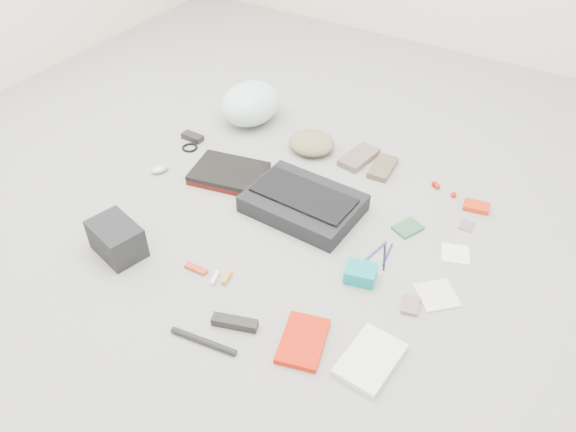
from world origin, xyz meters
The scene contains 33 objects.
ground_plane centered at (0.00, 0.00, 0.00)m, with size 4.00×4.00×0.00m, color gray.
messenger_bag centered at (0.01, 0.12, 0.04)m, with size 0.46×0.33×0.08m, color black.
bag_flap centered at (0.01, 0.12, 0.08)m, with size 0.43×0.19×0.01m, color black.
laptop_sleeve centered at (-0.40, 0.14, 0.01)m, with size 0.32×0.24×0.02m, color #55110D.
laptop centered at (-0.40, 0.14, 0.03)m, with size 0.32×0.23×0.02m, color black.
bike_helmet centered at (-0.60, 0.60, 0.10)m, with size 0.28×0.35×0.21m, color #CDF7F6.
beanie centered at (-0.19, 0.54, 0.04)m, with size 0.23×0.21×0.08m, color #837450.
mitten_left centered at (0.04, 0.58, 0.02)m, with size 0.11×0.21×0.03m, color #6B5C4F.
mitten_right centered at (0.17, 0.56, 0.01)m, with size 0.09×0.18×0.03m, color brown.
power_brick centered at (-0.75, 0.30, 0.01)m, with size 0.11×0.05×0.03m, color black.
cable_coil centered at (-0.71, 0.23, 0.01)m, with size 0.08×0.08×0.01m, color black.
mouse centered at (-0.70, 0.01, 0.02)m, with size 0.05×0.09×0.03m, color #B3B3B3.
camera_bag centered at (-0.48, -0.48, 0.07)m, with size 0.21×0.14×0.13m, color black.
multitool centered at (-0.16, -0.40, 0.01)m, with size 0.09×0.03×0.01m, color #B3311C.
toiletry_tube_white centered at (-0.07, -0.40, 0.01)m, with size 0.02×0.02×0.07m, color white.
toiletry_tube_orange centered at (-0.03, -0.38, 0.01)m, with size 0.02×0.02×0.07m, color orange.
u_lock centered at (0.12, -0.54, 0.02)m, with size 0.16×0.04×0.03m, color black.
bike_pump centered at (0.07, -0.65, 0.01)m, with size 0.02×0.02×0.24m, color black.
book_red centered at (0.35, -0.48, 0.01)m, with size 0.14×0.21×0.02m, color red.
book_white centered at (0.57, -0.43, 0.01)m, with size 0.16×0.23×0.02m, color silver.
notepad centered at (0.43, 0.24, 0.01)m, with size 0.08×0.11×0.01m, color #2B5B37.
pen_blue centered at (0.37, 0.04, 0.00)m, with size 0.01×0.01×0.16m, color #284096.
pen_black centered at (0.42, 0.03, 0.00)m, with size 0.01×0.01×0.13m, color black.
pen_navy centered at (0.42, 0.05, 0.00)m, with size 0.01×0.01×0.13m, color navy.
accordion_wallet centered at (0.39, -0.12, 0.03)m, with size 0.11×0.09×0.06m, color #0A94A2.
card_deck centered at (0.60, -0.14, 0.01)m, with size 0.06×0.08×0.02m, color gray.
napkin_top centered at (0.65, 0.20, 0.00)m, with size 0.11×0.11×0.01m, color white.
napkin_bottom centered at (0.66, -0.05, 0.00)m, with size 0.13×0.13×0.01m, color silver.
lollipop_a centered at (0.42, 0.57, 0.01)m, with size 0.03×0.03×0.03m, color #A10216.
lollipop_b centered at (0.44, 0.56, 0.01)m, with size 0.03×0.03×0.03m, color #BD2604.
lollipop_c centered at (0.52, 0.54, 0.01)m, with size 0.03×0.03×0.03m, color red.
altoids_tin centered at (0.63, 0.51, 0.01)m, with size 0.11×0.07×0.02m, color red.
stamp_sheet centered at (0.63, 0.38, 0.00)m, with size 0.05×0.07×0.00m, color slate.
Camera 1 is at (0.91, -1.48, 1.54)m, focal length 35.00 mm.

